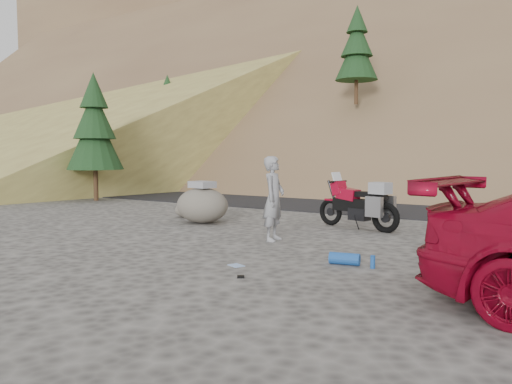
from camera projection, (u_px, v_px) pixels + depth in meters
ground at (272, 246)px, 10.02m from camera, size 140.00×140.00×0.00m
road at (407, 207)px, 17.49m from camera, size 120.00×7.00×0.05m
conifer_verge at (94, 127)px, 19.60m from camera, size 2.20×2.20×5.04m
motorcycle at (361, 205)px, 12.18m from camera, size 2.32×1.00×1.40m
man at (274, 240)px, 10.62m from camera, size 0.55×0.72×1.80m
boulder at (202, 205)px, 13.30m from camera, size 1.81×1.69×1.12m
small_rock at (187, 210)px, 14.50m from camera, size 0.79×0.72×0.44m
gear_blue_mat at (345, 259)px, 8.29m from camera, size 0.53×0.30×0.20m
gear_bottle at (373, 262)px, 8.02m from camera, size 0.09×0.09×0.21m
gear_funnel at (474, 283)px, 6.73m from camera, size 0.19×0.19×0.19m
gear_glove_b at (241, 277)px, 7.41m from camera, size 0.13×0.13×0.03m
gear_blue_cloth at (236, 265)px, 8.21m from camera, size 0.31×0.27×0.01m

